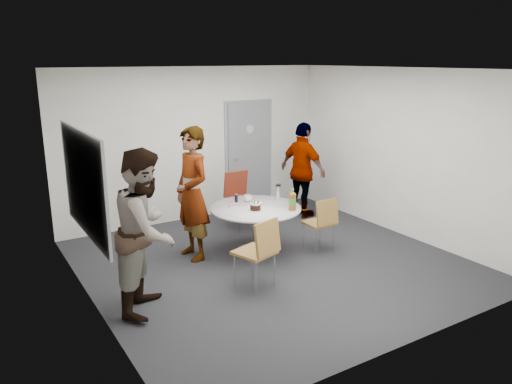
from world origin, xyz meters
TOP-DOWN VIEW (x-y plane):
  - floor at (0.00, 0.00)m, footprint 5.00×5.00m
  - ceiling at (0.00, 0.00)m, footprint 5.00×5.00m
  - wall_back at (0.00, 2.50)m, footprint 5.00×0.00m
  - wall_left at (-2.50, 0.00)m, footprint 0.00×5.00m
  - wall_right at (2.50, 0.00)m, footprint 0.00×5.00m
  - wall_front at (0.00, -2.50)m, footprint 5.00×0.00m
  - door at (1.10, 2.48)m, footprint 1.02×0.17m
  - whiteboard at (-2.46, 0.20)m, footprint 0.04×1.90m
  - table at (0.04, 0.46)m, footprint 1.35×1.35m
  - chair_near_left at (-0.60, -0.64)m, footprint 0.56×0.59m
  - chair_near_right at (0.87, -0.04)m, footprint 0.40×0.43m
  - chair_far at (0.37, 1.57)m, footprint 0.49×0.53m
  - person_main at (-0.86, 0.78)m, footprint 0.50×0.73m
  - person_left at (-1.95, -0.35)m, footprint 1.13×1.17m
  - person_right at (1.66, 1.52)m, footprint 0.60×1.08m

SIDE VIEW (x-z plane):
  - floor at x=0.00m, z-range 0.00..0.00m
  - chair_near_right at x=0.87m, z-range 0.09..0.92m
  - chair_near_left at x=-0.60m, z-range 0.10..1.04m
  - chair_far at x=0.37m, z-range 0.11..1.09m
  - table at x=0.04m, z-range 0.10..1.13m
  - person_right at x=1.66m, z-range 0.00..1.74m
  - person_left at x=-1.95m, z-range 0.00..1.90m
  - person_main at x=-0.86m, z-range 0.00..1.93m
  - door at x=1.10m, z-range -0.03..2.09m
  - wall_back at x=0.00m, z-range -1.15..3.85m
  - wall_left at x=-2.50m, z-range -1.15..3.85m
  - wall_right at x=2.50m, z-range -1.15..3.85m
  - wall_front at x=0.00m, z-range -1.15..3.85m
  - whiteboard at x=-2.46m, z-range 0.82..2.08m
  - ceiling at x=0.00m, z-range 2.70..2.70m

